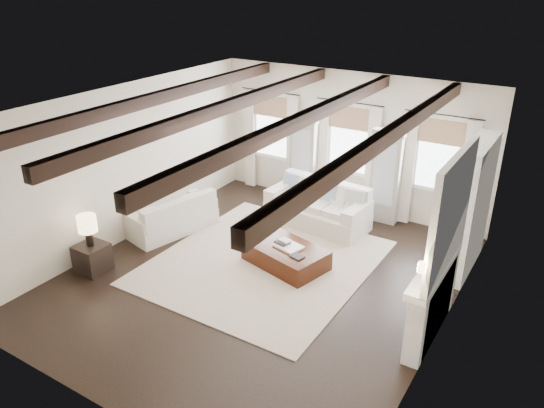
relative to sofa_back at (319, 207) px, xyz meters
The scene contains 16 objects.
ground 2.61m from the sofa_back, 87.04° to the right, with size 7.50×7.50×0.00m, color black.
room_shell 2.42m from the sofa_back, 62.33° to the right, with size 6.54×7.54×3.22m.
area_rug 2.14m from the sofa_back, 92.90° to the right, with size 3.86×4.29×0.02m, color #BBA895.
sofa_back is the anchor object (origin of this frame).
sofa_left 3.18m from the sofa_back, 141.00° to the right, with size 1.27×2.05×0.81m.
ottoman 1.98m from the sofa_back, 81.18° to the right, with size 1.52×0.95×0.40m, color black.
tray 1.97m from the sofa_back, 79.62° to the right, with size 0.50×0.38×0.04m, color white.
book_lower 1.94m from the sofa_back, 83.84° to the right, with size 0.26×0.20×0.04m, color #262628.
book_upper 1.91m from the sofa_back, 82.60° to the right, with size 0.22×0.17×0.03m, color beige.
book_loose 2.28m from the sofa_back, 72.73° to the right, with size 0.24×0.18×0.03m, color #262628.
side_table_front 4.84m from the sofa_back, 123.61° to the right, with size 0.54×0.54×0.54m, color black.
lamp_front 4.87m from the sofa_back, 123.61° to the right, with size 0.35×0.35×0.61m.
side_table_back 1.41m from the sofa_back, 136.89° to the left, with size 0.39×0.39×0.59m, color black.
lamp_back 1.53m from the sofa_back, 136.89° to the left, with size 0.35×0.35×0.61m.
candlestick_near 4.12m from the sofa_back, 42.58° to the right, with size 0.18×0.18×0.87m.
candlestick_far 3.88m from the sofa_back, 38.65° to the right, with size 0.16×0.16×0.78m.
Camera 1 is at (4.61, -7.01, 5.27)m, focal length 35.00 mm.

